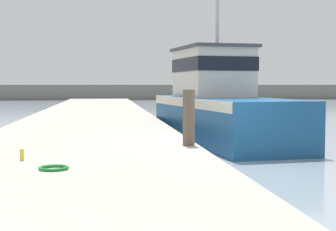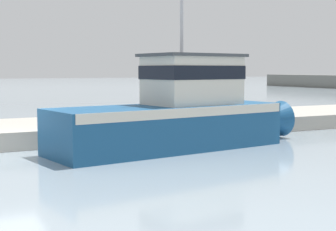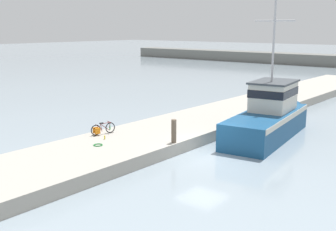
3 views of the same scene
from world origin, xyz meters
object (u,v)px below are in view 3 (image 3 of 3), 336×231
bicycle_touring (101,129)px  water_bottle_on_curb (105,137)px  fishing_boat_main (270,116)px  water_bottle_by_bike (110,127)px  mooring_post (174,131)px

bicycle_touring → water_bottle_on_curb: bicycle_touring is taller
fishing_boat_main → water_bottle_by_bike: (-7.46, -7.48, -0.57)m
water_bottle_on_curb → mooring_post: bearing=29.4°
bicycle_touring → mooring_post: 4.82m
bicycle_touring → mooring_post: size_ratio=1.22×
bicycle_touring → water_bottle_on_curb: (1.01, -0.61, -0.22)m
fishing_boat_main → water_bottle_by_bike: fishing_boat_main is taller
bicycle_touring → fishing_boat_main: bearing=64.4°
mooring_post → water_bottle_on_curb: size_ratio=6.02×
fishing_boat_main → water_bottle_on_curb: 11.06m
bicycle_touring → water_bottle_by_bike: bearing=126.6°
fishing_boat_main → mooring_post: bearing=-115.5°
mooring_post → water_bottle_on_curb: mooring_post is taller
bicycle_touring → mooring_post: bearing=29.8°
mooring_post → water_bottle_by_bike: (-5.15, -0.16, -0.54)m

